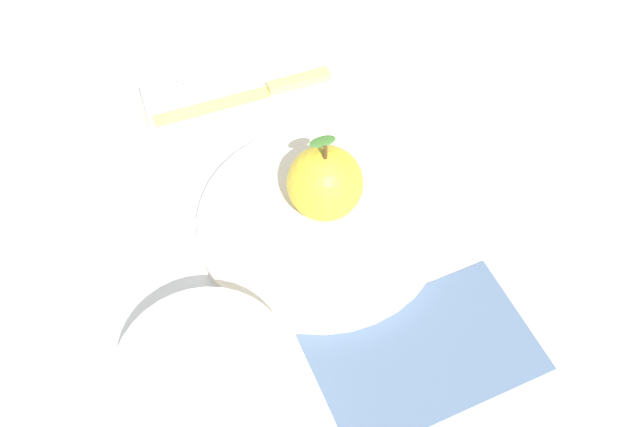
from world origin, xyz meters
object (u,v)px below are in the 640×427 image
at_px(apple, 324,183).
at_px(spoon, 209,68).
at_px(cup, 104,113).
at_px(linen_napkin, 424,352).
at_px(side_bowl, 205,375).
at_px(knife, 260,92).
at_px(dinner_plate, 320,220).

distance_m(apple, spoon, 0.24).
distance_m(cup, linen_napkin, 0.39).
distance_m(side_bowl, linen_napkin, 0.18).
bearing_deg(spoon, knife, -135.28).
bearing_deg(linen_napkin, cup, 37.82).
height_order(cup, knife, cup).
distance_m(dinner_plate, side_bowl, 0.18).
relative_size(dinner_plate, spoon, 1.37).
relative_size(apple, linen_napkin, 0.45).
distance_m(side_bowl, spoon, 0.37).
bearing_deg(cup, knife, -81.21).
height_order(apple, side_bowl, apple).
bearing_deg(knife, spoon, 44.72).
bearing_deg(apple, spoon, 18.97).
bearing_deg(linen_napkin, side_bowl, 86.18).
distance_m(cup, knife, 0.17).
distance_m(spoon, linen_napkin, 0.40).
height_order(cup, linen_napkin, cup).
bearing_deg(knife, linen_napkin, -166.81).
bearing_deg(knife, dinner_plate, -172.89).
bearing_deg(linen_napkin, knife, 13.19).
relative_size(dinner_plate, knife, 1.15).
xyz_separation_m(side_bowl, spoon, (0.37, -0.05, -0.02)).
height_order(side_bowl, knife, side_bowl).
bearing_deg(dinner_plate, apple, -29.31).
height_order(cup, spoon, cup).
bearing_deg(side_bowl, apple, -42.09).
bearing_deg(side_bowl, knife, -17.61).
relative_size(apple, spoon, 0.50).
bearing_deg(dinner_plate, side_bowl, 137.11).
xyz_separation_m(cup, spoon, (0.07, -0.11, -0.03)).
bearing_deg(knife, side_bowl, 162.39).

